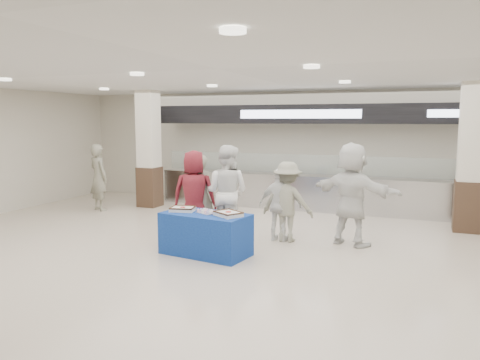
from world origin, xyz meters
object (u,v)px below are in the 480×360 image
at_px(sheet_cake_right, 228,213).
at_px(cupcake_tray, 207,211).
at_px(display_table, 206,234).
at_px(civilian_white, 352,194).
at_px(civilian_maroon, 194,194).
at_px(soldier_bg, 99,177).
at_px(sheet_cake_left, 183,209).
at_px(chef_tall, 227,193).
at_px(soldier_a, 201,196).
at_px(chef_short, 280,205).
at_px(soldier_b, 287,202).

bearing_deg(sheet_cake_right, cupcake_tray, 167.25).
distance_m(display_table, civilian_white, 2.90).
height_order(civilian_maroon, soldier_bg, civilian_maroon).
xyz_separation_m(sheet_cake_left, chef_tall, (0.40, 1.11, 0.16)).
xyz_separation_m(display_table, sheet_cake_right, (0.47, -0.06, 0.42)).
bearing_deg(soldier_a, sheet_cake_right, 137.41).
xyz_separation_m(sheet_cake_left, soldier_bg, (-3.98, 2.66, 0.09)).
height_order(sheet_cake_right, civilian_white, civilian_white).
relative_size(sheet_cake_left, chef_short, 0.33).
xyz_separation_m(sheet_cake_right, chef_short, (0.49, 1.47, -0.07)).
relative_size(chef_tall, chef_short, 1.31).
xyz_separation_m(soldier_b, soldier_bg, (-5.56, 1.27, 0.09)).
xyz_separation_m(soldier_b, civilian_white, (1.22, 0.20, 0.20)).
bearing_deg(chef_short, chef_tall, 12.75).
bearing_deg(display_table, civilian_maroon, 134.90).
height_order(sheet_cake_right, soldier_b, soldier_b).
xyz_separation_m(civilian_maroon, soldier_bg, (-3.73, 1.71, -0.02)).
xyz_separation_m(sheet_cake_right, chef_tall, (-0.55, 1.21, 0.16)).
bearing_deg(chef_short, sheet_cake_left, 42.41).
bearing_deg(soldier_bg, civilian_white, -166.03).
bearing_deg(chef_tall, soldier_bg, -18.81).
xyz_separation_m(chef_tall, civilian_white, (2.40, 0.48, 0.04)).
bearing_deg(civilian_maroon, sheet_cake_left, 87.48).
height_order(cupcake_tray, soldier_bg, soldier_bg).
relative_size(sheet_cake_right, civilian_white, 0.28).
bearing_deg(chef_tall, display_table, 94.96).
bearing_deg(display_table, chef_tall, 102.81).
height_order(civilian_maroon, soldier_a, civilian_maroon).
bearing_deg(cupcake_tray, civilian_maroon, 128.01).
bearing_deg(soldier_bg, sheet_cake_left, 169.16).
bearing_deg(soldier_bg, cupcake_tray, 172.17).
xyz_separation_m(civilian_white, soldier_bg, (-6.77, 1.07, -0.11)).
bearing_deg(display_table, chef_short, 64.38).
xyz_separation_m(sheet_cake_left, civilian_white, (2.80, 1.59, 0.20)).
bearing_deg(chef_tall, chef_short, -165.47).
bearing_deg(sheet_cake_left, chef_tall, 70.30).
relative_size(display_table, soldier_a, 0.90).
bearing_deg(chef_short, soldier_b, -168.68).
relative_size(display_table, cupcake_tray, 3.56).
bearing_deg(sheet_cake_right, soldier_a, 132.90).
relative_size(chef_short, soldier_bg, 0.83).
distance_m(chef_short, soldier_bg, 5.57).
xyz_separation_m(cupcake_tray, civilian_white, (2.31, 1.59, 0.21)).
distance_m(cupcake_tray, soldier_a, 1.30).
distance_m(soldier_b, civilian_white, 1.25).
distance_m(display_table, chef_short, 1.74).
relative_size(sheet_cake_left, civilian_maroon, 0.27).
xyz_separation_m(soldier_a, civilian_white, (2.98, 0.48, 0.14)).
relative_size(civilian_maroon, chef_short, 1.23).
height_order(soldier_b, civilian_white, civilian_white).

